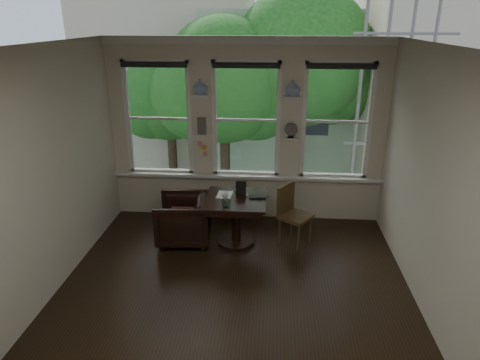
# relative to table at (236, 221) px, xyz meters

# --- Properties ---
(ground) EXTENTS (4.50, 4.50, 0.00)m
(ground) POSITION_rel_table_xyz_m (0.08, -1.20, -0.38)
(ground) COLOR black
(ground) RESTS_ON ground
(ceiling) EXTENTS (4.50, 4.50, 0.00)m
(ceiling) POSITION_rel_table_xyz_m (0.08, -1.20, 2.62)
(ceiling) COLOR silver
(ceiling) RESTS_ON ground
(wall_back) EXTENTS (4.50, 0.00, 4.50)m
(wall_back) POSITION_rel_table_xyz_m (0.08, 1.05, 1.12)
(wall_back) COLOR beige
(wall_back) RESTS_ON ground
(wall_front) EXTENTS (4.50, 0.00, 4.50)m
(wall_front) POSITION_rel_table_xyz_m (0.08, -3.45, 1.12)
(wall_front) COLOR beige
(wall_front) RESTS_ON ground
(wall_left) EXTENTS (0.00, 4.50, 4.50)m
(wall_left) POSITION_rel_table_xyz_m (-2.17, -1.20, 1.12)
(wall_left) COLOR beige
(wall_left) RESTS_ON ground
(wall_right) EXTENTS (0.00, 4.50, 4.50)m
(wall_right) POSITION_rel_table_xyz_m (2.33, -1.20, 1.12)
(wall_right) COLOR beige
(wall_right) RESTS_ON ground
(window_left) EXTENTS (1.10, 0.12, 1.90)m
(window_left) POSITION_rel_table_xyz_m (-1.37, 1.05, 1.32)
(window_left) COLOR white
(window_left) RESTS_ON ground
(window_center) EXTENTS (1.10, 0.12, 1.90)m
(window_center) POSITION_rel_table_xyz_m (0.08, 1.05, 1.32)
(window_center) COLOR white
(window_center) RESTS_ON ground
(window_right) EXTENTS (1.10, 0.12, 1.90)m
(window_right) POSITION_rel_table_xyz_m (1.53, 1.05, 1.32)
(window_right) COLOR white
(window_right) RESTS_ON ground
(shelf_left) EXTENTS (0.26, 0.16, 0.03)m
(shelf_left) POSITION_rel_table_xyz_m (-0.65, 0.95, 1.73)
(shelf_left) COLOR white
(shelf_left) RESTS_ON ground
(shelf_right) EXTENTS (0.26, 0.16, 0.03)m
(shelf_right) POSITION_rel_table_xyz_m (0.80, 0.95, 1.73)
(shelf_right) COLOR white
(shelf_right) RESTS_ON ground
(intercom) EXTENTS (0.14, 0.06, 0.28)m
(intercom) POSITION_rel_table_xyz_m (-0.65, 0.98, 1.23)
(intercom) COLOR #59544F
(intercom) RESTS_ON ground
(sticky_notes) EXTENTS (0.16, 0.01, 0.24)m
(sticky_notes) POSITION_rel_table_xyz_m (-0.65, 0.98, 0.88)
(sticky_notes) COLOR pink
(sticky_notes) RESTS_ON ground
(desk_fan) EXTENTS (0.20, 0.20, 0.24)m
(desk_fan) POSITION_rel_table_xyz_m (0.80, 0.93, 1.16)
(desk_fan) COLOR #59544F
(desk_fan) RESTS_ON ground
(vase_left) EXTENTS (0.24, 0.24, 0.25)m
(vase_left) POSITION_rel_table_xyz_m (-0.65, 0.95, 1.86)
(vase_left) COLOR white
(vase_left) RESTS_ON shelf_left
(vase_right) EXTENTS (0.24, 0.24, 0.25)m
(vase_right) POSITION_rel_table_xyz_m (0.80, 0.95, 1.86)
(vase_right) COLOR white
(vase_right) RESTS_ON shelf_right
(table) EXTENTS (0.90, 0.90, 0.75)m
(table) POSITION_rel_table_xyz_m (0.00, 0.00, 0.00)
(table) COLOR black
(table) RESTS_ON ground
(armchair_left) EXTENTS (0.87, 0.84, 0.73)m
(armchair_left) POSITION_rel_table_xyz_m (-0.81, 0.01, -0.01)
(armchair_left) COLOR black
(armchair_left) RESTS_ON ground
(cushion_red) EXTENTS (0.45, 0.45, 0.06)m
(cushion_red) POSITION_rel_table_xyz_m (-0.81, 0.01, 0.08)
(cushion_red) COLOR maroon
(cushion_red) RESTS_ON armchair_left
(side_chair_right) EXTENTS (0.58, 0.58, 0.92)m
(side_chair_right) POSITION_rel_table_xyz_m (0.90, 0.07, 0.09)
(side_chair_right) COLOR #432C18
(side_chair_right) RESTS_ON ground
(laptop) EXTENTS (0.32, 0.22, 0.02)m
(laptop) POSITION_rel_table_xyz_m (0.35, 0.01, 0.39)
(laptop) COLOR black
(laptop) RESTS_ON table
(mug) EXTENTS (0.11, 0.11, 0.09)m
(mug) POSITION_rel_table_xyz_m (-0.15, -0.06, 0.42)
(mug) COLOR white
(mug) RESTS_ON table
(drinking_glass) EXTENTS (0.16, 0.16, 0.10)m
(drinking_glass) POSITION_rel_table_xyz_m (-0.12, -0.29, 0.42)
(drinking_glass) COLOR white
(drinking_glass) RESTS_ON table
(tablet) EXTENTS (0.16, 0.08, 0.22)m
(tablet) POSITION_rel_table_xyz_m (0.06, 0.13, 0.48)
(tablet) COLOR black
(tablet) RESTS_ON table
(papers) EXTENTS (0.24, 0.31, 0.00)m
(papers) POSITION_rel_table_xyz_m (-0.18, 0.13, 0.38)
(papers) COLOR silver
(papers) RESTS_ON table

